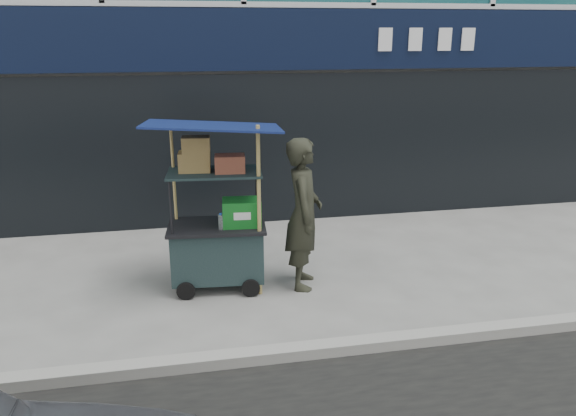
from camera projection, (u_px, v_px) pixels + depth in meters
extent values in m
plane|color=slate|center=(298.00, 346.00, 5.64)|extent=(80.00, 80.00, 0.00)
cube|color=gray|center=(302.00, 351.00, 5.43)|extent=(80.00, 0.18, 0.12)
cube|color=black|center=(245.00, 40.00, 8.38)|extent=(15.68, 0.06, 0.90)
cube|color=black|center=(247.00, 151.00, 8.93)|extent=(15.68, 0.04, 2.40)
cube|color=black|center=(218.00, 252.00, 6.83)|extent=(1.14, 0.73, 0.63)
cylinder|color=black|center=(186.00, 291.00, 6.58)|extent=(0.22, 0.06, 0.22)
cylinder|color=black|center=(251.00, 288.00, 6.66)|extent=(0.22, 0.06, 0.22)
cube|color=black|center=(217.00, 226.00, 6.73)|extent=(1.22, 0.81, 0.04)
cylinder|color=black|center=(171.00, 209.00, 6.33)|extent=(0.03, 0.03, 0.68)
cylinder|color=black|center=(259.00, 206.00, 6.43)|extent=(0.03, 0.03, 0.68)
cylinder|color=black|center=(175.00, 195.00, 6.84)|extent=(0.03, 0.03, 0.68)
cylinder|color=black|center=(257.00, 193.00, 6.94)|extent=(0.03, 0.03, 0.68)
cube|color=black|center=(215.00, 173.00, 6.53)|extent=(1.14, 0.73, 0.03)
cylinder|color=tan|center=(259.00, 213.00, 6.46)|extent=(0.05, 0.05, 2.04)
cylinder|color=tan|center=(176.00, 206.00, 6.88)|extent=(0.04, 0.04, 1.95)
cube|color=#0C1744|center=(213.00, 126.00, 6.37)|extent=(1.63, 1.22, 0.18)
cube|color=#0E581D|center=(242.00, 212.00, 6.67)|extent=(0.48, 0.36, 0.32)
cylinder|color=silver|center=(221.00, 222.00, 6.53)|extent=(0.06, 0.06, 0.18)
cylinder|color=#1848B6|center=(221.00, 214.00, 6.50)|extent=(0.03, 0.03, 0.02)
cube|color=olive|center=(195.00, 161.00, 6.51)|extent=(0.38, 0.30, 0.23)
cube|color=brown|center=(230.00, 164.00, 6.47)|extent=(0.37, 0.28, 0.20)
cube|color=olive|center=(196.00, 144.00, 6.44)|extent=(0.34, 0.26, 0.18)
imported|color=#27281D|center=(304.00, 214.00, 6.74)|extent=(0.59, 0.76, 1.85)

